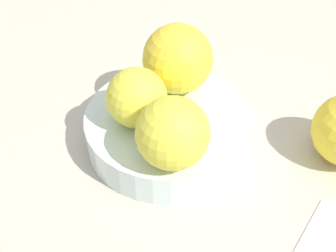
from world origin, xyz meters
The scene contains 5 objects.
ground_plane centered at (0.00, 0.00, -1.00)cm, with size 110.00×110.00×2.00cm, color #BCB29E.
fruit_bowl centered at (0.00, 0.00, 1.90)cm, with size 19.26×19.26×4.02cm.
orange_in_bowl_0 centered at (-3.64, 4.01, 8.17)cm, with size 8.31×8.31×8.31cm, color yellow.
orange_in_bowl_1 centered at (5.70, -3.53, 7.80)cm, with size 7.56×7.56×7.56cm, color yellow.
orange_in_bowl_2 centered at (-1.35, -3.21, 7.39)cm, with size 6.73×6.73×6.73cm, color yellow.
Camera 1 is at (32.57, -23.45, 40.58)cm, focal length 50.79 mm.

